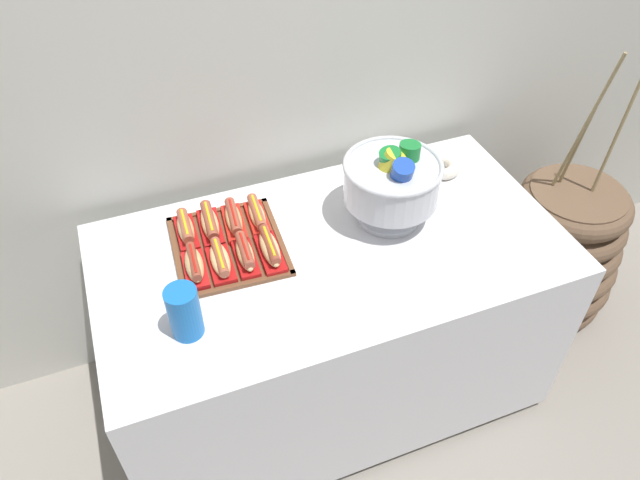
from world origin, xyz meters
TOP-DOWN VIEW (x-y plane):
  - ground_plane at (0.00, 0.00)m, footprint 10.00×10.00m
  - back_wall at (0.00, 0.49)m, footprint 6.00×0.10m
  - buffet_table at (0.00, 0.00)m, footprint 1.44×0.77m
  - floor_vase at (1.05, 0.08)m, footprint 0.51×0.51m
  - serving_tray at (-0.30, 0.11)m, footprint 0.35×0.38m
  - hot_dog_0 at (-0.41, 0.04)m, footprint 0.07×0.16m
  - hot_dog_1 at (-0.34, 0.03)m, footprint 0.07×0.16m
  - hot_dog_2 at (-0.26, 0.03)m, footprint 0.07×0.17m
  - hot_dog_3 at (-0.19, 0.03)m, footprint 0.07×0.18m
  - hot_dog_4 at (-0.40, 0.20)m, footprint 0.07×0.16m
  - hot_dog_5 at (-0.33, 0.20)m, footprint 0.08×0.18m
  - hot_dog_6 at (-0.25, 0.19)m, footprint 0.08×0.18m
  - hot_dog_7 at (-0.18, 0.19)m, footprint 0.07×0.16m
  - punch_bowl at (0.22, 0.06)m, footprint 0.31×0.31m
  - cup_stack at (-0.48, -0.16)m, footprint 0.09×0.09m
  - donut at (0.50, 0.22)m, footprint 0.13×0.13m

SIDE VIEW (x-z plane):
  - ground_plane at x=0.00m, z-range 0.00..0.00m
  - floor_vase at x=1.05m, z-range -0.30..0.88m
  - buffet_table at x=0.00m, z-range 0.02..0.77m
  - serving_tray at x=-0.30m, z-range 0.75..0.76m
  - donut at x=0.50m, z-range 0.75..0.79m
  - hot_dog_1 at x=-0.34m, z-range 0.76..0.81m
  - hot_dog_7 at x=-0.18m, z-range 0.76..0.81m
  - hot_dog_6 at x=-0.25m, z-range 0.76..0.82m
  - hot_dog_4 at x=-0.40m, z-range 0.76..0.82m
  - hot_dog_0 at x=-0.41m, z-range 0.76..0.82m
  - hot_dog_5 at x=-0.33m, z-range 0.76..0.82m
  - hot_dog_3 at x=-0.19m, z-range 0.76..0.82m
  - hot_dog_2 at x=-0.26m, z-range 0.76..0.82m
  - cup_stack at x=-0.48m, z-range 0.75..0.91m
  - punch_bowl at x=0.22m, z-range 0.77..1.04m
  - back_wall at x=0.00m, z-range 0.00..2.60m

